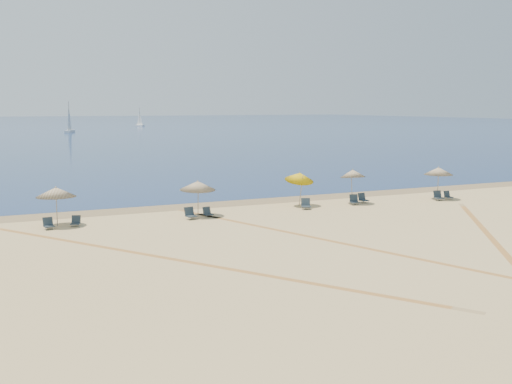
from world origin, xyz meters
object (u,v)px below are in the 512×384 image
at_px(chair_5, 208,212).
at_px(chair_7, 354,200).
at_px(chair_8, 363,199).
at_px(umbrella_3, 300,177).
at_px(chair_6, 306,204).
at_px(sailboat_1, 140,121).
at_px(umbrella_4, 353,174).
at_px(umbrella_2, 198,185).
at_px(chair_2, 48,224).
at_px(chair_9, 438,196).
at_px(sailboat_0, 69,123).
at_px(chair_4, 190,214).
at_px(umbrella_1, 56,192).
at_px(chair_10, 448,196).
at_px(umbrella_5, 439,171).
at_px(chair_3, 76,221).

relative_size(chair_5, chair_7, 0.82).
bearing_deg(chair_8, umbrella_3, 170.02).
distance_m(chair_6, sailboat_1, 176.75).
height_order(umbrella_4, chair_8, umbrella_4).
bearing_deg(chair_6, umbrella_3, 104.49).
relative_size(umbrella_2, chair_2, 3.26).
bearing_deg(umbrella_2, chair_9, -3.66).
bearing_deg(chair_6, umbrella_2, -160.56).
height_order(chair_6, chair_7, chair_6).
height_order(chair_8, sailboat_0, sailboat_0).
relative_size(chair_4, sailboat_1, 0.12).
bearing_deg(chair_8, chair_7, -158.68).
relative_size(umbrella_1, sailboat_0, 0.28).
bearing_deg(chair_5, chair_9, -10.85).
distance_m(umbrella_1, chair_10, 27.74).
bearing_deg(chair_4, sailboat_1, 69.29).
bearing_deg(umbrella_5, chair_10, -32.71).
xyz_separation_m(chair_3, chair_10, (26.70, -0.76, -0.00)).
xyz_separation_m(chair_3, chair_8, (19.96, 0.40, 0.03)).
distance_m(umbrella_2, chair_9, 18.26).
relative_size(umbrella_1, chair_9, 2.87).
bearing_deg(chair_10, chair_5, -179.62).
xyz_separation_m(chair_3, chair_9, (25.63, -0.94, 0.04)).
bearing_deg(chair_4, umbrella_2, 37.68).
xyz_separation_m(umbrella_1, umbrella_2, (8.43, -0.38, -0.03)).
xyz_separation_m(umbrella_3, chair_3, (-15.13, -1.02, -1.77)).
bearing_deg(chair_5, sailboat_0, 77.68).
xyz_separation_m(umbrella_4, umbrella_5, (6.94, -0.87, -0.04)).
height_order(chair_3, sailboat_1, sailboat_1).
distance_m(chair_3, chair_5, 7.94).
height_order(chair_3, chair_5, chair_5).
height_order(chair_4, chair_8, chair_4).
bearing_deg(umbrella_5, chair_7, 177.67).
relative_size(umbrella_3, chair_3, 3.50).
xyz_separation_m(umbrella_3, chair_8, (4.83, -0.61, -1.74)).
distance_m(umbrella_1, umbrella_2, 8.44).
bearing_deg(chair_4, sailboat_0, 77.60).
bearing_deg(umbrella_1, chair_2, -123.58).
relative_size(umbrella_3, chair_8, 3.69).
height_order(umbrella_1, umbrella_4, umbrella_4).
height_order(chair_6, sailboat_0, sailboat_0).
height_order(umbrella_4, chair_5, umbrella_4).
distance_m(umbrella_4, chair_5, 11.38).
bearing_deg(chair_6, chair_3, -157.76).
distance_m(umbrella_3, umbrella_5, 11.03).
distance_m(umbrella_4, chair_10, 7.90).
distance_m(umbrella_5, chair_5, 18.23).
relative_size(umbrella_5, chair_4, 3.11).
bearing_deg(umbrella_4, chair_9, -12.73).
bearing_deg(chair_6, sailboat_1, 103.61).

